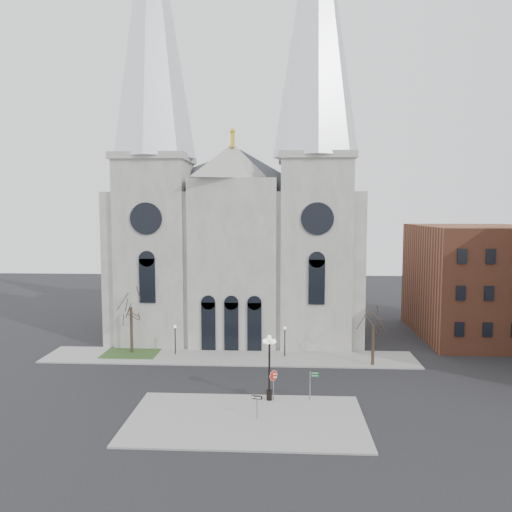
{
  "coord_description": "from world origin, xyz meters",
  "views": [
    {
      "loc": [
        5.7,
        -41.47,
        15.98
      ],
      "look_at": [
        3.06,
        8.0,
        11.37
      ],
      "focal_mm": 35.0,
      "sensor_mm": 36.0,
      "label": 1
    }
  ],
  "objects_px": {
    "stop_sign": "(273,379)",
    "globe_lamp": "(269,359)",
    "one_way_sign": "(257,402)",
    "street_name_sign": "(311,383)"
  },
  "relations": [
    {
      "from": "stop_sign",
      "to": "one_way_sign",
      "type": "xyz_separation_m",
      "value": [
        -1.18,
        -3.87,
        -0.5
      ]
    },
    {
      "from": "stop_sign",
      "to": "street_name_sign",
      "type": "distance_m",
      "value": 3.17
    },
    {
      "from": "stop_sign",
      "to": "globe_lamp",
      "type": "bearing_deg",
      "value": 167.47
    },
    {
      "from": "stop_sign",
      "to": "globe_lamp",
      "type": "relative_size",
      "value": 0.46
    },
    {
      "from": "globe_lamp",
      "to": "one_way_sign",
      "type": "xyz_separation_m",
      "value": [
        -0.84,
        -3.81,
        -2.17
      ]
    },
    {
      "from": "one_way_sign",
      "to": "street_name_sign",
      "type": "relative_size",
      "value": 0.77
    },
    {
      "from": "stop_sign",
      "to": "street_name_sign",
      "type": "relative_size",
      "value": 1.03
    },
    {
      "from": "globe_lamp",
      "to": "one_way_sign",
      "type": "relative_size",
      "value": 2.92
    },
    {
      "from": "globe_lamp",
      "to": "one_way_sign",
      "type": "distance_m",
      "value": 4.47
    },
    {
      "from": "globe_lamp",
      "to": "street_name_sign",
      "type": "xyz_separation_m",
      "value": [
        3.49,
        0.22,
        -2.04
      ]
    }
  ]
}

